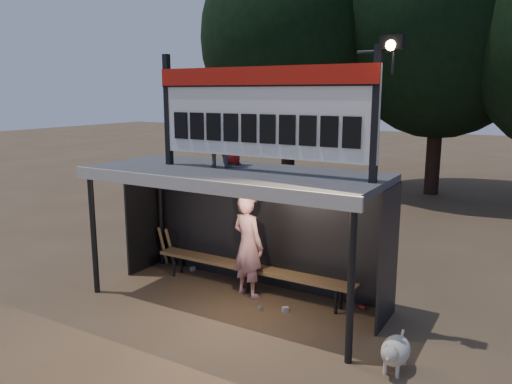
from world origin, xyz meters
TOP-DOWN VIEW (x-y plane):
  - ground at (0.00, 0.00)m, footprint 80.00×80.00m
  - player at (0.06, 0.36)m, footprint 0.78×0.62m
  - child_a at (-0.41, 0.21)m, footprint 0.61×0.48m
  - child_b at (-0.34, 0.48)m, footprint 0.44×0.29m
  - dugout_shelter at (0.00, 0.24)m, footprint 5.10×2.08m
  - scoreboard_assembly at (0.56, -0.01)m, footprint 4.10×0.27m
  - bench at (0.00, 0.55)m, footprint 4.00×0.35m
  - tree_left at (-4.00, 10.00)m, footprint 6.46×6.46m
  - tree_mid at (1.00, 11.50)m, footprint 7.22×7.22m
  - dog at (2.99, -0.80)m, footprint 0.36×0.81m
  - bats at (-2.10, 0.82)m, footprint 0.48×0.32m
  - litter at (0.34, 0.44)m, footprint 3.72×1.05m

SIDE VIEW (x-z plane):
  - ground at x=0.00m, z-range 0.00..0.00m
  - litter at x=0.34m, z-range 0.00..0.08m
  - dog at x=2.99m, z-range 0.03..0.53m
  - bats at x=-2.10m, z-range 0.01..0.85m
  - bench at x=0.00m, z-range 0.19..0.67m
  - player at x=0.06m, z-range 0.00..1.87m
  - dugout_shelter at x=0.00m, z-range 0.69..3.01m
  - child_b at x=-0.34m, z-range 2.32..3.20m
  - child_a at x=-0.41m, z-range 2.32..3.51m
  - scoreboard_assembly at x=0.56m, z-range 2.33..4.32m
  - tree_left at x=-4.00m, z-range 0.88..10.15m
  - tree_mid at x=1.00m, z-range 0.99..11.34m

